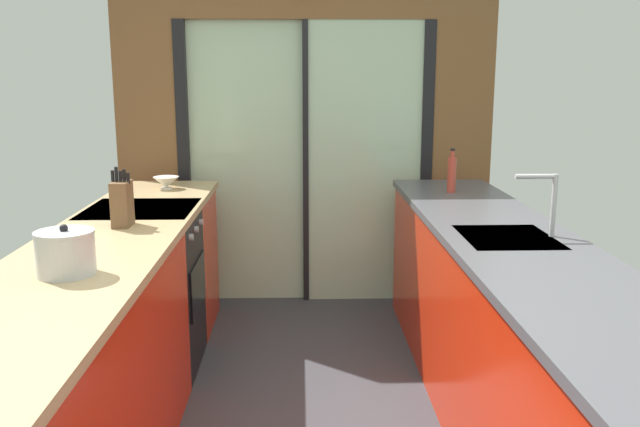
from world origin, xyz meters
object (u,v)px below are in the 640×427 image
Objects in this scene: oven_range at (145,290)px; stock_pot at (66,253)px; knife_block at (122,203)px; mixing_bowl at (166,182)px; soap_bottle at (452,174)px.

stock_pot is (0.02, -1.22, 0.55)m from oven_range.
oven_range is at bearing 92.43° from knife_block.
soap_bottle reaches higher than mixing_bowl.
stock_pot reaches higher than oven_range.
stock_pot reaches higher than mixing_bowl.
knife_block is at bearing -90.00° from mixing_bowl.
knife_block is 1.98m from soap_bottle.
soap_bottle is at bearing -5.92° from mixing_bowl.
knife_block is at bearing -153.89° from soap_bottle.
oven_range is 1.34m from stock_pot.
knife_block reaches higher than soap_bottle.
oven_range is at bearing 90.86° from stock_pot.
soap_bottle is (1.78, -0.18, 0.07)m from mixing_bowl.
mixing_bowl is at bearing 174.08° from soap_bottle.
oven_range is 3.40× the size of soap_bottle.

